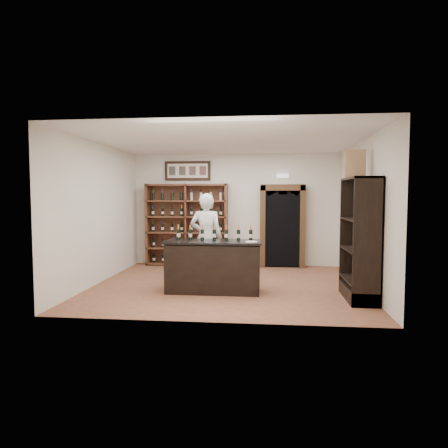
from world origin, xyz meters
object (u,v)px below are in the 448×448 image
Objects in this scene: tasting_counter at (213,267)px; side_cabinet at (361,258)px; counter_bottle_0 at (178,234)px; shopkeeper at (206,237)px; wine_crate at (355,164)px; wine_shelf at (187,225)px.

side_cabinet is (2.72, -0.30, 0.26)m from tasting_counter.
shopkeeper is at bearing 61.77° from counter_bottle_0.
wine_shelf is at bearing 149.97° from wine_crate.
wine_crate reaches higher than wine_shelf.
tasting_counter is at bearing -10.96° from counter_bottle_0.
shopkeeper is (0.44, 0.82, -0.14)m from counter_bottle_0.
tasting_counter is at bearing 108.10° from shopkeeper.
shopkeeper is at bearing -67.54° from wine_shelf.
wine_shelf is 1.00× the size of side_cabinet.
side_cabinet is 4.22× the size of wine_crate.
wine_shelf is 4.94m from wine_crate.
side_cabinet is (3.44, -0.44, -0.35)m from counter_bottle_0.
wine_crate is (2.65, 0.02, 1.97)m from tasting_counter.
side_cabinet is at bearing 158.98° from shopkeeper.
side_cabinet is 1.74m from wine_crate.
tasting_counter is 0.96m from counter_bottle_0.
wine_shelf is 2.14m from shopkeeper.
tasting_counter is 2.75m from side_cabinet.
shopkeeper is 3.70× the size of wine_crate.
wine_shelf is at bearing -65.92° from shopkeeper.
wine_shelf and side_cabinet have the same top height.
tasting_counter is (1.10, -2.93, -0.61)m from wine_shelf.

